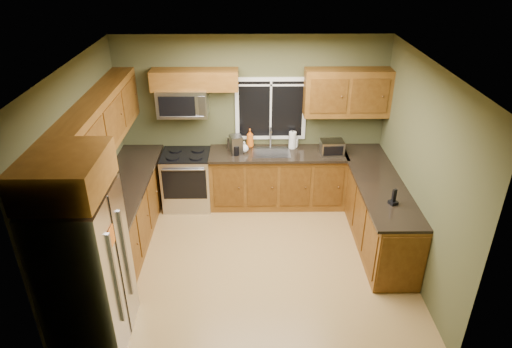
{
  "coord_description": "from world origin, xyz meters",
  "views": [
    {
      "loc": [
        -0.02,
        -5.04,
        3.99
      ],
      "look_at": [
        0.05,
        0.35,
        1.15
      ],
      "focal_mm": 32.0,
      "sensor_mm": 36.0,
      "label": 1
    }
  ],
  "objects_px": {
    "toaster_oven": "(332,147)",
    "kettle": "(231,142)",
    "refrigerator": "(86,270)",
    "soap_bottle_b": "(295,141)",
    "coffee_maker": "(236,145)",
    "soap_bottle_a": "(250,138)",
    "microwave": "(183,102)",
    "paper_towel_roll": "(292,140)",
    "soap_bottle_c": "(244,147)",
    "cordless_phone": "(393,200)",
    "range": "(187,179)"
  },
  "relations": [
    {
      "from": "refrigerator",
      "to": "paper_towel_roll",
      "type": "relative_size",
      "value": 5.96
    },
    {
      "from": "soap_bottle_c",
      "to": "cordless_phone",
      "type": "bearing_deg",
      "value": -39.79
    },
    {
      "from": "toaster_oven",
      "to": "coffee_maker",
      "type": "height_order",
      "value": "coffee_maker"
    },
    {
      "from": "kettle",
      "to": "soap_bottle_a",
      "type": "bearing_deg",
      "value": 9.43
    },
    {
      "from": "coffee_maker",
      "to": "microwave",
      "type": "bearing_deg",
      "value": 169.76
    },
    {
      "from": "range",
      "to": "toaster_oven",
      "type": "height_order",
      "value": "toaster_oven"
    },
    {
      "from": "paper_towel_roll",
      "to": "soap_bottle_c",
      "type": "relative_size",
      "value": 1.7
    },
    {
      "from": "refrigerator",
      "to": "range",
      "type": "xyz_separation_m",
      "value": [
        0.69,
        2.77,
        -0.43
      ]
    },
    {
      "from": "toaster_oven",
      "to": "paper_towel_roll",
      "type": "bearing_deg",
      "value": 158.14
    },
    {
      "from": "microwave",
      "to": "soap_bottle_a",
      "type": "bearing_deg",
      "value": 5.28
    },
    {
      "from": "soap_bottle_c",
      "to": "cordless_phone",
      "type": "relative_size",
      "value": 0.82
    },
    {
      "from": "refrigerator",
      "to": "range",
      "type": "bearing_deg",
      "value": 76.03
    },
    {
      "from": "refrigerator",
      "to": "soap_bottle_a",
      "type": "relative_size",
      "value": 5.9
    },
    {
      "from": "microwave",
      "to": "toaster_oven",
      "type": "distance_m",
      "value": 2.4
    },
    {
      "from": "toaster_oven",
      "to": "cordless_phone",
      "type": "xyz_separation_m",
      "value": [
        0.55,
        -1.5,
        -0.05
      ]
    },
    {
      "from": "refrigerator",
      "to": "coffee_maker",
      "type": "height_order",
      "value": "refrigerator"
    },
    {
      "from": "soap_bottle_b",
      "to": "kettle",
      "type": "bearing_deg",
      "value": -177.22
    },
    {
      "from": "toaster_oven",
      "to": "soap_bottle_a",
      "type": "xyz_separation_m",
      "value": [
        -1.28,
        0.29,
        0.04
      ]
    },
    {
      "from": "microwave",
      "to": "soap_bottle_a",
      "type": "relative_size",
      "value": 2.49
    },
    {
      "from": "refrigerator",
      "to": "soap_bottle_b",
      "type": "distance_m",
      "value": 3.87
    },
    {
      "from": "coffee_maker",
      "to": "soap_bottle_a",
      "type": "relative_size",
      "value": 0.94
    },
    {
      "from": "soap_bottle_c",
      "to": "cordless_phone",
      "type": "distance_m",
      "value": 2.49
    },
    {
      "from": "microwave",
      "to": "kettle",
      "type": "height_order",
      "value": "microwave"
    },
    {
      "from": "kettle",
      "to": "soap_bottle_c",
      "type": "height_order",
      "value": "kettle"
    },
    {
      "from": "cordless_phone",
      "to": "range",
      "type": "bearing_deg",
      "value": 151.17
    },
    {
      "from": "soap_bottle_a",
      "to": "cordless_phone",
      "type": "bearing_deg",
      "value": -44.56
    },
    {
      "from": "cordless_phone",
      "to": "paper_towel_roll",
      "type": "bearing_deg",
      "value": 123.25
    },
    {
      "from": "soap_bottle_b",
      "to": "coffee_maker",
      "type": "bearing_deg",
      "value": -165.83
    },
    {
      "from": "paper_towel_roll",
      "to": "soap_bottle_a",
      "type": "distance_m",
      "value": 0.68
    },
    {
      "from": "toaster_oven",
      "to": "coffee_maker",
      "type": "bearing_deg",
      "value": 178.01
    },
    {
      "from": "coffee_maker",
      "to": "soap_bottle_a",
      "type": "bearing_deg",
      "value": 47.73
    },
    {
      "from": "refrigerator",
      "to": "range",
      "type": "distance_m",
      "value": 2.89
    },
    {
      "from": "range",
      "to": "soap_bottle_a",
      "type": "xyz_separation_m",
      "value": [
        1.02,
        0.23,
        0.62
      ]
    },
    {
      "from": "refrigerator",
      "to": "microwave",
      "type": "bearing_deg",
      "value": 76.66
    },
    {
      "from": "toaster_oven",
      "to": "kettle",
      "type": "relative_size",
      "value": 1.53
    },
    {
      "from": "toaster_oven",
      "to": "coffee_maker",
      "type": "distance_m",
      "value": 1.49
    },
    {
      "from": "microwave",
      "to": "paper_towel_roll",
      "type": "xyz_separation_m",
      "value": [
        1.7,
        0.04,
        -0.65
      ]
    },
    {
      "from": "soap_bottle_a",
      "to": "soap_bottle_b",
      "type": "relative_size",
      "value": 1.61
    },
    {
      "from": "toaster_oven",
      "to": "soap_bottle_b",
      "type": "height_order",
      "value": "toaster_oven"
    },
    {
      "from": "soap_bottle_b",
      "to": "cordless_phone",
      "type": "height_order",
      "value": "cordless_phone"
    },
    {
      "from": "toaster_oven",
      "to": "kettle",
      "type": "height_order",
      "value": "kettle"
    },
    {
      "from": "refrigerator",
      "to": "toaster_oven",
      "type": "relative_size",
      "value": 4.92
    },
    {
      "from": "refrigerator",
      "to": "cordless_phone",
      "type": "xyz_separation_m",
      "value": [
        3.53,
        1.21,
        0.1
      ]
    },
    {
      "from": "coffee_maker",
      "to": "soap_bottle_b",
      "type": "bearing_deg",
      "value": 14.17
    },
    {
      "from": "paper_towel_roll",
      "to": "soap_bottle_b",
      "type": "relative_size",
      "value": 1.59
    },
    {
      "from": "soap_bottle_a",
      "to": "soap_bottle_c",
      "type": "bearing_deg",
      "value": -114.78
    },
    {
      "from": "microwave",
      "to": "paper_towel_roll",
      "type": "height_order",
      "value": "microwave"
    },
    {
      "from": "coffee_maker",
      "to": "soap_bottle_a",
      "type": "height_order",
      "value": "soap_bottle_a"
    },
    {
      "from": "refrigerator",
      "to": "soap_bottle_c",
      "type": "distance_m",
      "value": 3.24
    },
    {
      "from": "kettle",
      "to": "soap_bottle_a",
      "type": "distance_m",
      "value": 0.31
    }
  ]
}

